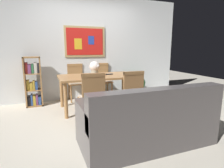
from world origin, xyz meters
TOP-DOWN VIEW (x-y plane):
  - ground_plane at (0.00, 0.00)m, footprint 12.00×12.00m
  - wall_back_with_painting at (-0.00, 1.59)m, footprint 5.20×0.14m
  - dining_table at (-0.00, 0.59)m, footprint 1.66×0.90m
  - dining_chair_far_left at (-0.34, 1.44)m, footprint 0.40×0.41m
  - dining_chair_far_right at (0.36, 1.41)m, footprint 0.40×0.41m
  - dining_chair_near_left at (-0.37, -0.25)m, footprint 0.40×0.41m
  - dining_chair_near_right at (0.35, -0.26)m, footprint 0.40×0.41m
  - leather_couch at (0.16, -1.15)m, footprint 1.80×0.84m
  - bookshelf at (-1.33, 1.27)m, footprint 0.36×0.28m
  - potted_ivy at (1.35, 1.29)m, footprint 0.40×0.40m
  - flower_vase at (-0.09, 0.57)m, footprint 0.22×0.22m
  - tv_remote at (0.26, 0.63)m, footprint 0.16×0.06m

SIDE VIEW (x-z plane):
  - ground_plane at x=0.00m, z-range 0.00..0.00m
  - leather_couch at x=0.16m, z-range -0.11..0.73m
  - potted_ivy at x=1.35m, z-range 0.02..0.62m
  - bookshelf at x=-1.33m, z-range -0.02..1.09m
  - dining_chair_far_left at x=-0.34m, z-range 0.08..0.99m
  - dining_chair_far_right at x=0.36m, z-range 0.08..0.99m
  - dining_chair_near_left at x=-0.37m, z-range 0.08..0.99m
  - dining_chair_near_right at x=0.35m, z-range 0.08..0.99m
  - dining_table at x=0.00m, z-range 0.28..1.00m
  - tv_remote at x=0.26m, z-range 0.72..0.75m
  - flower_vase at x=-0.09m, z-range 0.74..1.05m
  - wall_back_with_painting at x=0.00m, z-range 0.00..2.60m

